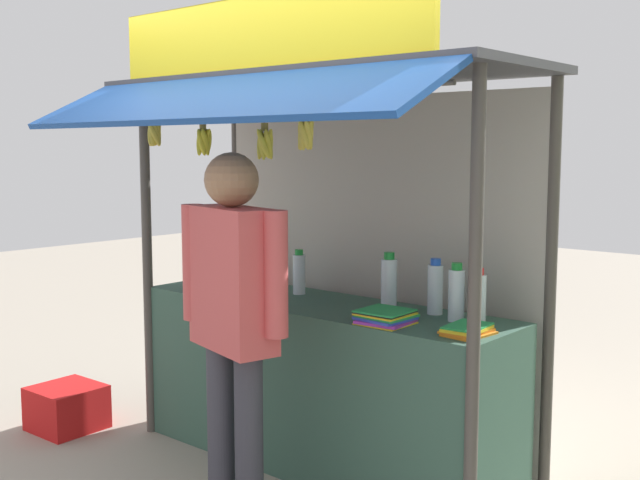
# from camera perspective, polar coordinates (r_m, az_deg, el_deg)

# --- Properties ---
(ground_plane) EXTENTS (20.00, 20.00, 0.00)m
(ground_plane) POSITION_cam_1_polar(r_m,az_deg,el_deg) (4.59, 0.00, -15.92)
(ground_plane) COLOR #9E9384
(stall_counter) EXTENTS (2.26, 0.62, 0.92)m
(stall_counter) POSITION_cam_1_polar(r_m,az_deg,el_deg) (4.43, 0.00, -10.44)
(stall_counter) COLOR #385B4C
(stall_counter) RESTS_ON ground
(stall_structure) EXTENTS (2.46, 1.49, 2.50)m
(stall_structure) POSITION_cam_1_polar(r_m,az_deg,el_deg) (4.32, 0.84, 3.33)
(stall_structure) COLOR #4C4742
(stall_structure) RESTS_ON ground
(water_bottle_front_right) EXTENTS (0.07, 0.07, 0.26)m
(water_bottle_front_right) POSITION_cam_1_polar(r_m,az_deg,el_deg) (4.56, -1.54, -2.44)
(water_bottle_front_right) COLOR silver
(water_bottle_front_right) RESTS_ON stall_counter
(water_bottle_back_right) EXTENTS (0.08, 0.08, 0.28)m
(water_bottle_back_right) POSITION_cam_1_polar(r_m,az_deg,el_deg) (3.86, 11.45, -4.17)
(water_bottle_back_right) COLOR silver
(water_bottle_back_right) RESTS_ON stall_counter
(water_bottle_front_left) EXTENTS (0.09, 0.09, 0.31)m
(water_bottle_front_left) POSITION_cam_1_polar(r_m,az_deg,el_deg) (4.14, 5.05, -3.13)
(water_bottle_front_left) COLOR silver
(water_bottle_front_left) RESTS_ON stall_counter
(water_bottle_far_right) EXTENTS (0.08, 0.08, 0.29)m
(water_bottle_far_right) POSITION_cam_1_polar(r_m,az_deg,el_deg) (3.91, 9.91, -3.89)
(water_bottle_far_right) COLOR silver
(water_bottle_far_right) RESTS_ON stall_counter
(water_bottle_mid_left) EXTENTS (0.08, 0.08, 0.29)m
(water_bottle_mid_left) POSITION_cam_1_polar(r_m,az_deg,el_deg) (4.06, 8.40, -3.49)
(water_bottle_mid_left) COLOR silver
(water_bottle_mid_left) RESTS_ON stall_counter
(magazine_stack_mid_right) EXTENTS (0.20, 0.29, 0.10)m
(magazine_stack_mid_right) POSITION_cam_1_polar(r_m,az_deg,el_deg) (4.96, -8.10, -2.60)
(magazine_stack_mid_right) COLOR yellow
(magazine_stack_mid_right) RESTS_ON stall_counter
(magazine_stack_center) EXTENTS (0.26, 0.26, 0.07)m
(magazine_stack_center) POSITION_cam_1_polar(r_m,az_deg,el_deg) (3.83, 4.80, -5.60)
(magazine_stack_center) COLOR yellow
(magazine_stack_center) RESTS_ON stall_counter
(magazine_stack_left) EXTENTS (0.20, 0.26, 0.04)m
(magazine_stack_left) POSITION_cam_1_polar(r_m,az_deg,el_deg) (3.66, 10.70, -6.46)
(magazine_stack_left) COLOR orange
(magazine_stack_left) RESTS_ON stall_counter
(banana_bunch_inner_left) EXTENTS (0.10, 0.10, 0.25)m
(banana_bunch_inner_left) POSITION_cam_1_polar(r_m,az_deg,el_deg) (4.61, -11.97, 7.59)
(banana_bunch_inner_left) COLOR #332D23
(banana_bunch_rightmost) EXTENTS (0.11, 0.11, 0.32)m
(banana_bunch_rightmost) POSITION_cam_1_polar(r_m,az_deg,el_deg) (3.94, -4.03, 7.04)
(banana_bunch_rightmost) COLOR #332D23
(banana_bunch_leftmost) EXTENTS (0.10, 0.10, 0.27)m
(banana_bunch_leftmost) POSITION_cam_1_polar(r_m,az_deg,el_deg) (3.76, -1.08, 7.73)
(banana_bunch_leftmost) COLOR #332D23
(banana_bunch_inner_right) EXTENTS (0.11, 0.10, 0.30)m
(banana_bunch_inner_right) POSITION_cam_1_polar(r_m,az_deg,el_deg) (4.29, -8.49, 7.15)
(banana_bunch_inner_right) COLOR #332D23
(vendor_person) EXTENTS (0.66, 0.33, 1.75)m
(vendor_person) POSITION_cam_1_polar(r_m,az_deg,el_deg) (3.66, -6.35, -4.57)
(vendor_person) COLOR #383842
(vendor_person) RESTS_ON ground
(plastic_crate) EXTENTS (0.40, 0.40, 0.27)m
(plastic_crate) POSITION_cam_1_polar(r_m,az_deg,el_deg) (5.29, -17.97, -11.55)
(plastic_crate) COLOR red
(plastic_crate) RESTS_ON ground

